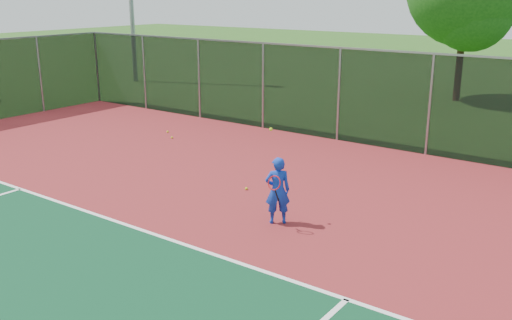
% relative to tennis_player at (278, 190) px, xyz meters
% --- Properties ---
extents(court_apron, '(30.00, 20.00, 0.02)m').
position_rel_tennis_player_xyz_m(court_apron, '(0.66, -2.98, -0.74)').
color(court_apron, maroon).
rests_on(court_apron, ground).
extents(fence_back, '(30.00, 0.06, 3.03)m').
position_rel_tennis_player_xyz_m(fence_back, '(0.66, 7.02, 0.82)').
color(fence_back, black).
rests_on(fence_back, court_apron).
extents(tennis_player, '(0.62, 0.72, 2.01)m').
position_rel_tennis_player_xyz_m(tennis_player, '(0.00, 0.00, 0.00)').
color(tennis_player, '#1235AD').
rests_on(tennis_player, court_apron).
extents(practice_ball_0, '(0.07, 0.07, 0.07)m').
position_rel_tennis_player_xyz_m(practice_ball_0, '(-7.57, 4.44, -0.69)').
color(practice_ball_0, '#C6DD19').
rests_on(practice_ball_0, court_apron).
extents(practice_ball_1, '(0.07, 0.07, 0.07)m').
position_rel_tennis_player_xyz_m(practice_ball_1, '(-1.46, 2.00, -0.69)').
color(practice_ball_1, '#C6DD19').
rests_on(practice_ball_1, court_apron).
extents(practice_ball_2, '(0.07, 0.07, 0.07)m').
position_rel_tennis_player_xyz_m(practice_ball_2, '(-6.87, 3.93, -0.69)').
color(practice_ball_2, '#C6DD19').
rests_on(practice_ball_2, court_apron).
extents(practice_ball_4, '(0.07, 0.07, 0.07)m').
position_rel_tennis_player_xyz_m(practice_ball_4, '(-1.78, 1.28, -0.69)').
color(practice_ball_4, '#C6DD19').
rests_on(practice_ball_4, court_apron).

